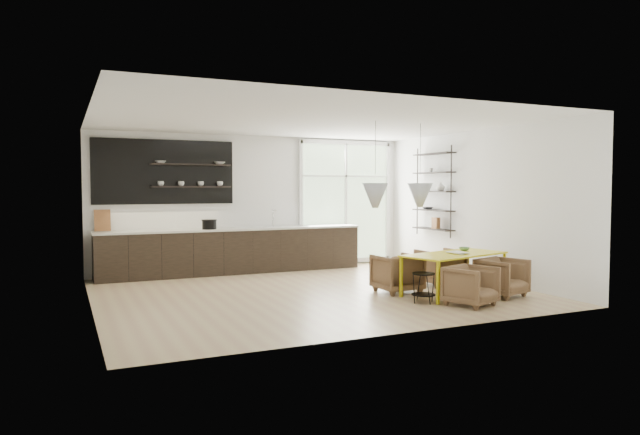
{
  "coord_description": "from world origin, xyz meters",
  "views": [
    {
      "loc": [
        -3.88,
        -8.85,
        1.78
      ],
      "look_at": [
        0.43,
        0.6,
        1.24
      ],
      "focal_mm": 32.0,
      "sensor_mm": 36.0,
      "label": 1
    }
  ],
  "objects_px": {
    "armchair_back_left": "(397,273)",
    "armchair_front_right": "(502,277)",
    "armchair_back_right": "(440,267)",
    "dining_table": "(454,256)",
    "wire_stool": "(424,284)",
    "armchair_front_left": "(471,286)"
  },
  "relations": [
    {
      "from": "armchair_back_left",
      "to": "armchair_front_right",
      "type": "bearing_deg",
      "value": 141.83
    },
    {
      "from": "armchair_back_left",
      "to": "armchair_front_right",
      "type": "distance_m",
      "value": 1.71
    },
    {
      "from": "armchair_back_right",
      "to": "dining_table",
      "type": "bearing_deg",
      "value": 69.7
    },
    {
      "from": "wire_stool",
      "to": "armchair_back_right",
      "type": "bearing_deg",
      "value": 45.13
    },
    {
      "from": "armchair_back_left",
      "to": "armchair_back_right",
      "type": "bearing_deg",
      "value": -166.58
    },
    {
      "from": "dining_table",
      "to": "wire_stool",
      "type": "relative_size",
      "value": 4.33
    },
    {
      "from": "armchair_front_left",
      "to": "armchair_front_right",
      "type": "distance_m",
      "value": 1.01
    },
    {
      "from": "dining_table",
      "to": "wire_stool",
      "type": "bearing_deg",
      "value": -170.74
    },
    {
      "from": "dining_table",
      "to": "armchair_front_left",
      "type": "xyz_separation_m",
      "value": [
        -0.37,
        -0.88,
        -0.33
      ]
    },
    {
      "from": "armchair_front_left",
      "to": "wire_stool",
      "type": "distance_m",
      "value": 0.71
    },
    {
      "from": "dining_table",
      "to": "armchair_back_right",
      "type": "height_order",
      "value": "dining_table"
    },
    {
      "from": "armchair_front_right",
      "to": "armchair_front_left",
      "type": "bearing_deg",
      "value": -174.58
    },
    {
      "from": "armchair_back_left",
      "to": "armchair_front_left",
      "type": "bearing_deg",
      "value": 105.66
    },
    {
      "from": "dining_table",
      "to": "armchair_front_right",
      "type": "xyz_separation_m",
      "value": [
        0.58,
        -0.5,
        -0.32
      ]
    },
    {
      "from": "armchair_front_right",
      "to": "dining_table",
      "type": "bearing_deg",
      "value": 122.71
    },
    {
      "from": "dining_table",
      "to": "armchair_back_right",
      "type": "xyz_separation_m",
      "value": [
        0.32,
        0.82,
        -0.3
      ]
    },
    {
      "from": "dining_table",
      "to": "wire_stool",
      "type": "height_order",
      "value": "dining_table"
    },
    {
      "from": "dining_table",
      "to": "armchair_back_left",
      "type": "xyz_separation_m",
      "value": [
        -0.79,
        0.53,
        -0.31
      ]
    },
    {
      "from": "armchair_back_left",
      "to": "armchair_front_left",
      "type": "distance_m",
      "value": 1.47
    },
    {
      "from": "armchair_back_right",
      "to": "armchair_front_left",
      "type": "bearing_deg",
      "value": 68.96
    },
    {
      "from": "armchair_front_right",
      "to": "wire_stool",
      "type": "relative_size",
      "value": 1.48
    },
    {
      "from": "dining_table",
      "to": "armchair_front_right",
      "type": "height_order",
      "value": "dining_table"
    }
  ]
}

